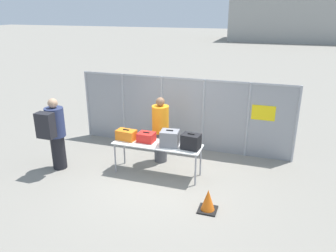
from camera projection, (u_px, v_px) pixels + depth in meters
The scene contains 12 objects.
ground_plane at pixel (160, 176), 7.93m from camera, with size 120.00×120.00×0.00m, color gray.
fence_section at pixel (183, 112), 9.24m from camera, with size 6.16×0.07×2.06m.
inspection_table at pixel (157, 146), 7.82m from camera, with size 2.14×0.63×0.79m.
suitcase_orange at pixel (126, 135), 8.02m from camera, with size 0.50×0.33×0.27m.
suitcase_red at pixel (146, 137), 7.92m from camera, with size 0.40×0.33×0.24m.
suitcase_grey at pixel (170, 138), 7.65m from camera, with size 0.45×0.40×0.39m.
suitcase_black at pixel (191, 142), 7.49m from camera, with size 0.45×0.35×0.37m.
traveler_hooded at pixel (54, 132), 7.98m from camera, with size 0.45×0.70×1.83m.
security_worker_near at pixel (161, 129), 8.44m from camera, with size 0.43×0.43×1.75m.
utility_trailer at pixel (230, 124), 10.33m from camera, with size 3.33×2.03×0.69m.
distant_hangar at pixel (293, 17), 39.70m from camera, with size 14.53×8.01×5.62m.
traffic_cone at pixel (208, 201), 6.54m from camera, with size 0.37×0.37×0.47m.
Camera 1 is at (2.42, -6.62, 3.85)m, focal length 35.00 mm.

